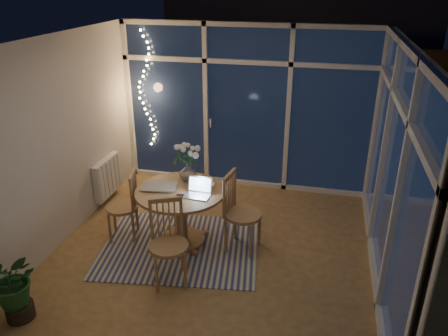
{
  "coord_description": "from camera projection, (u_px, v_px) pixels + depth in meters",
  "views": [
    {
      "loc": [
        1.19,
        -4.55,
        3.23
      ],
      "look_at": [
        0.05,
        0.25,
        1.03
      ],
      "focal_mm": 35.0,
      "sensor_mm": 36.0,
      "label": 1
    }
  ],
  "objects": [
    {
      "name": "window_wall_right",
      "position": [
        393.0,
        171.0,
        4.66
      ],
      "size": [
        0.1,
        4.0,
        2.6
      ],
      "primitive_type": "cube",
      "color": "silver",
      "rests_on": "floor"
    },
    {
      "name": "dining_table",
      "position": [
        181.0,
        217.0,
        5.58
      ],
      "size": [
        1.28,
        1.28,
        0.77
      ],
      "primitive_type": "cylinder",
      "rotation": [
        0.0,
        0.0,
        0.14
      ],
      "color": "#8F5D40",
      "rests_on": "floor"
    },
    {
      "name": "wall_front",
      "position": [
        149.0,
        253.0,
        3.3
      ],
      "size": [
        4.0,
        0.04,
        2.6
      ],
      "primitive_type": "cube",
      "color": "beige",
      "rests_on": "floor"
    },
    {
      "name": "flower_vase",
      "position": [
        188.0,
        172.0,
        5.66
      ],
      "size": [
        0.23,
        0.23,
        0.21
      ],
      "primitive_type": "imported",
      "rotation": [
        0.0,
        0.0,
        0.14
      ],
      "color": "white",
      "rests_on": "dining_table"
    },
    {
      "name": "phone",
      "position": [
        181.0,
        196.0,
        5.29
      ],
      "size": [
        0.12,
        0.07,
        0.01
      ],
      "primitive_type": "cube",
      "rotation": [
        0.0,
        0.0,
        0.15
      ],
      "color": "black",
      "rests_on": "dining_table"
    },
    {
      "name": "ceiling",
      "position": [
        214.0,
        40.0,
        4.55
      ],
      "size": [
        4.0,
        4.0,
        0.0
      ],
      "primitive_type": "plane",
      "color": "silver",
      "rests_on": "wall_back"
    },
    {
      "name": "wall_right",
      "position": [
        397.0,
        172.0,
        4.65
      ],
      "size": [
        0.04,
        4.0,
        2.6
      ],
      "primitive_type": "cube",
      "color": "beige",
      "rests_on": "floor"
    },
    {
      "name": "bowl",
      "position": [
        209.0,
        185.0,
        5.52
      ],
      "size": [
        0.17,
        0.17,
        0.04
      ],
      "primitive_type": "imported",
      "rotation": [
        0.0,
        0.0,
        0.14
      ],
      "color": "white",
      "rests_on": "dining_table"
    },
    {
      "name": "garden_patio",
      "position": [
        291.0,
        131.0,
        9.97
      ],
      "size": [
        12.0,
        6.0,
        0.1
      ],
      "primitive_type": "cube",
      "color": "black",
      "rests_on": "ground"
    },
    {
      "name": "potted_plant",
      "position": [
        15.0,
        287.0,
        4.33
      ],
      "size": [
        0.67,
        0.62,
        0.76
      ],
      "primitive_type": "imported",
      "rotation": [
        0.0,
        0.0,
        -0.35
      ],
      "color": "#1B4D22",
      "rests_on": "floor"
    },
    {
      "name": "chair_front",
      "position": [
        169.0,
        244.0,
        4.81
      ],
      "size": [
        0.61,
        0.61,
        1.0
      ],
      "primitive_type": "cube",
      "rotation": [
        0.0,
        0.0,
        0.43
      ],
      "color": "#8F5D40",
      "rests_on": "floor"
    },
    {
      "name": "garden_shrubs",
      "position": [
        219.0,
        128.0,
        8.61
      ],
      "size": [
        0.9,
        0.9,
        0.9
      ],
      "primitive_type": "sphere",
      "color": "black",
      "rests_on": "ground"
    },
    {
      "name": "fairy_lights",
      "position": [
        145.0,
        90.0,
        7.0
      ],
      "size": [
        0.24,
        0.1,
        1.85
      ],
      "primitive_type": null,
      "color": "#FFBD66",
      "rests_on": "window_wall_back"
    },
    {
      "name": "wall_back",
      "position": [
        247.0,
        108.0,
        6.85
      ],
      "size": [
        4.0,
        0.04,
        2.6
      ],
      "primitive_type": "cube",
      "color": "beige",
      "rests_on": "floor"
    },
    {
      "name": "floor",
      "position": [
        216.0,
        249.0,
        5.6
      ],
      "size": [
        4.0,
        4.0,
        0.0
      ],
      "primitive_type": "plane",
      "color": "brown",
      "rests_on": "ground"
    },
    {
      "name": "radiator",
      "position": [
        107.0,
        177.0,
        6.65
      ],
      "size": [
        0.1,
        0.7,
        0.58
      ],
      "primitive_type": "cube",
      "color": "white",
      "rests_on": "wall_left"
    },
    {
      "name": "window_wall_back",
      "position": [
        246.0,
        109.0,
        6.82
      ],
      "size": [
        4.0,
        0.1,
        2.6
      ],
      "primitive_type": "cube",
      "color": "silver",
      "rests_on": "floor"
    },
    {
      "name": "chair_right",
      "position": [
        243.0,
        213.0,
        5.4
      ],
      "size": [
        0.56,
        0.56,
        1.05
      ],
      "primitive_type": "cube",
      "rotation": [
        0.0,
        0.0,
        1.41
      ],
      "color": "#8F5D40",
      "rests_on": "floor"
    },
    {
      "name": "wall_left",
      "position": [
        62.0,
        141.0,
        5.5
      ],
      "size": [
        0.04,
        4.0,
        2.6
      ],
      "primitive_type": "cube",
      "color": "beige",
      "rests_on": "floor"
    },
    {
      "name": "rug",
      "position": [
        180.0,
        246.0,
        5.65
      ],
      "size": [
        2.19,
        1.85,
        0.01
      ],
      "primitive_type": "cube",
      "rotation": [
        0.0,
        0.0,
        0.14
      ],
      "color": "beige",
      "rests_on": "floor"
    },
    {
      "name": "garden_fence",
      "position": [
        274.0,
        84.0,
        10.13
      ],
      "size": [
        11.0,
        0.08,
        1.8
      ],
      "primitive_type": "cube",
      "color": "#3C2A16",
      "rests_on": "ground"
    },
    {
      "name": "chair_left",
      "position": [
        122.0,
        205.0,
        5.67
      ],
      "size": [
        0.54,
        0.54,
        0.96
      ],
      "primitive_type": "cube",
      "rotation": [
        0.0,
        0.0,
        -1.31
      ],
      "color": "#8F5D40",
      "rests_on": "floor"
    },
    {
      "name": "newspapers",
      "position": [
        159.0,
        185.0,
        5.53
      ],
      "size": [
        0.43,
        0.36,
        0.02
      ],
      "primitive_type": "cube",
      "rotation": [
        0.0,
        0.0,
        0.17
      ],
      "color": "beige",
      "rests_on": "dining_table"
    },
    {
      "name": "laptop",
      "position": [
        197.0,
        188.0,
        5.24
      ],
      "size": [
        0.32,
        0.28,
        0.23
      ],
      "primitive_type": null,
      "rotation": [
        0.0,
        0.0,
        -0.05
      ],
      "color": "silver",
      "rests_on": "dining_table"
    },
    {
      "name": "neighbour_roof",
      "position": [
        301.0,
        14.0,
        12.2
      ],
      "size": [
        7.0,
        3.0,
        2.2
      ],
      "primitive_type": "cube",
      "color": "#33343D",
      "rests_on": "ground"
    }
  ]
}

